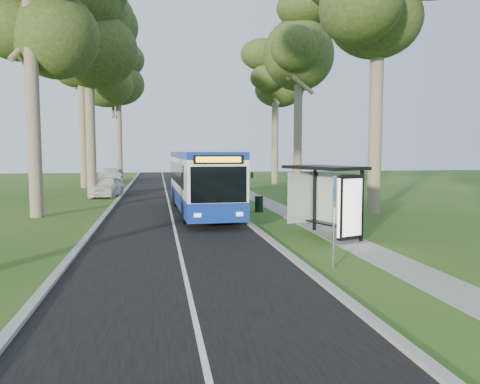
# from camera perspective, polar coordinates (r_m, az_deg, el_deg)

# --- Properties ---
(ground) EXTENTS (120.00, 120.00, 0.00)m
(ground) POSITION_cam_1_polar(r_m,az_deg,el_deg) (18.73, 3.16, -5.65)
(ground) COLOR #274E18
(ground) RESTS_ON ground
(road) EXTENTS (7.00, 100.00, 0.02)m
(road) POSITION_cam_1_polar(r_m,az_deg,el_deg) (28.14, -8.51, -2.10)
(road) COLOR black
(road) RESTS_ON ground
(kerb_east) EXTENTS (0.25, 100.00, 0.12)m
(kerb_east) POSITION_cam_1_polar(r_m,az_deg,el_deg) (28.44, -1.44, -1.87)
(kerb_east) COLOR #9E9B93
(kerb_east) RESTS_ON ground
(kerb_west) EXTENTS (0.25, 100.00, 0.12)m
(kerb_west) POSITION_cam_1_polar(r_m,az_deg,el_deg) (28.27, -15.63, -2.09)
(kerb_west) COLOR #9E9B93
(kerb_west) RESTS_ON ground
(centre_line) EXTENTS (0.12, 100.00, 0.00)m
(centre_line) POSITION_cam_1_polar(r_m,az_deg,el_deg) (28.14, -8.51, -2.07)
(centre_line) COLOR white
(centre_line) RESTS_ON road
(footpath) EXTENTS (1.50, 100.00, 0.02)m
(footpath) POSITION_cam_1_polar(r_m,az_deg,el_deg) (29.05, 4.42, -1.84)
(footpath) COLOR gray
(footpath) RESTS_ON ground
(bus) EXTENTS (2.99, 12.99, 3.43)m
(bus) POSITION_cam_1_polar(r_m,az_deg,el_deg) (26.30, -4.74, 1.31)
(bus) COLOR white
(bus) RESTS_ON ground
(bus_stop_sign) EXTENTS (0.16, 0.38, 2.74)m
(bus_stop_sign) POSITION_cam_1_polar(r_m,az_deg,el_deg) (14.06, 11.41, -2.30)
(bus_stop_sign) COLOR gray
(bus_stop_sign) RESTS_ON ground
(bus_shelter) EXTENTS (2.85, 3.76, 2.88)m
(bus_shelter) POSITION_cam_1_polar(r_m,az_deg,el_deg) (18.61, 11.13, 0.52)
(bus_shelter) COLOR black
(bus_shelter) RESTS_ON ground
(litter_bin) EXTENTS (0.51, 0.51, 0.89)m
(litter_bin) POSITION_cam_1_polar(r_m,az_deg,el_deg) (26.79, 2.33, -1.46)
(litter_bin) COLOR black
(litter_bin) RESTS_ON ground
(car_white) EXTENTS (2.46, 4.84, 1.58)m
(car_white) POSITION_cam_1_polar(r_m,az_deg,el_deg) (36.97, -15.89, 0.67)
(car_white) COLOR white
(car_white) RESTS_ON ground
(car_silver) EXTENTS (3.06, 5.08, 1.58)m
(car_silver) POSITION_cam_1_polar(r_m,az_deg,el_deg) (54.13, -15.58, 1.99)
(car_silver) COLOR #B3B6BC
(car_silver) RESTS_ON ground
(tree_west_c) EXTENTS (5.20, 5.20, 16.12)m
(tree_west_c) POSITION_cam_1_polar(r_m,az_deg,el_deg) (37.22, -18.05, 17.91)
(tree_west_c) COLOR #7A6B56
(tree_west_c) RESTS_ON ground
(tree_west_d) EXTENTS (5.20, 5.20, 17.32)m
(tree_west_d) POSITION_cam_1_polar(r_m,az_deg,el_deg) (47.35, -18.83, 16.12)
(tree_west_d) COLOR #7A6B56
(tree_west_d) RESTS_ON ground
(tree_west_e) EXTENTS (5.20, 5.20, 14.34)m
(tree_west_e) POSITION_cam_1_polar(r_m,az_deg,el_deg) (56.54, -14.63, 12.12)
(tree_west_e) COLOR #7A6B56
(tree_west_e) RESTS_ON ground
(tree_east_c) EXTENTS (5.20, 5.20, 14.95)m
(tree_east_c) POSITION_cam_1_polar(r_m,az_deg,el_deg) (38.34, 7.16, 16.42)
(tree_east_c) COLOR #7A6B56
(tree_east_c) RESTS_ON ground
(tree_east_d) EXTENTS (5.20, 5.20, 15.88)m
(tree_east_d) POSITION_cam_1_polar(r_m,az_deg,el_deg) (50.15, 4.34, 14.51)
(tree_east_d) COLOR #7A6B56
(tree_east_d) RESTS_ON ground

